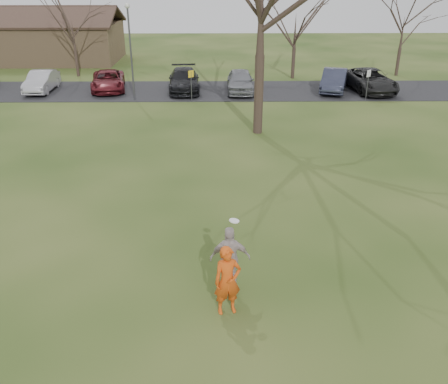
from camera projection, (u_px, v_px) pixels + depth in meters
The scene contains 15 objects.
ground at pixel (226, 304), 13.01m from camera, with size 120.00×120.00×0.00m, color #1E380F.
parking_strip at pixel (221, 91), 35.64m from camera, with size 62.00×6.50×0.04m, color black.
player_defender at pixel (228, 281), 12.33m from camera, with size 0.71×0.47×1.96m, color #CC4810.
car_1 at pixel (42, 81), 35.05m from camera, with size 1.56×4.48×1.48m, color #A4A3A9.
car_2 at pixel (108, 81), 35.40m from camera, with size 2.34×5.08×1.41m, color #5C151C.
car_3 at pixel (184, 80), 35.20m from camera, with size 2.19×5.38×1.56m, color black.
car_4 at pixel (240, 81), 34.81m from camera, with size 1.90×4.72×1.61m, color slate.
car_5 at pixel (334, 80), 35.13m from camera, with size 1.67×4.78×1.57m, color #292C3E.
car_6 at pixel (370, 80), 35.08m from camera, with size 2.63×5.71×1.59m, color black.
catching_play at pixel (230, 258), 13.07m from camera, with size 1.12×0.48×2.18m.
building at pixel (14, 41), 46.38m from camera, with size 20.60×8.50×5.14m.
lamp_post at pixel (130, 40), 31.63m from camera, with size 0.34×0.34×6.27m.
sign_yellow at pixel (191, 80), 32.29m from camera, with size 0.35×0.35×2.08m.
sign_white at pixel (368, 79), 32.43m from camera, with size 0.35×0.35×2.08m.
small_tree_row at pixel (274, 28), 38.63m from camera, with size 55.00×5.90×8.50m.
Camera 1 is at (-0.18, -10.48, 8.28)m, focal length 38.40 mm.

